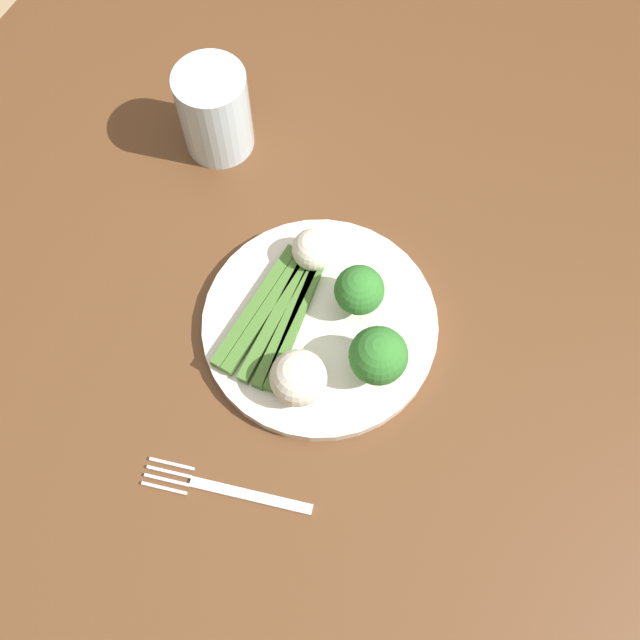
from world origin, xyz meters
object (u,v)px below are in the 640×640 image
object	(u,v)px
plate	(320,325)
broccoli_back	(378,356)
asparagus_bundle	(277,316)
cauliflower_near_fork	(313,250)
dining_table	(317,324)
cauliflower_outer_edge	(298,378)
water_glass	(215,111)
broccoli_left	(360,289)
fork	(225,489)

from	to	relation	value
plate	broccoli_back	distance (m)	0.09
asparagus_bundle	broccoli_back	distance (m)	0.12
broccoli_back	cauliflower_near_fork	size ratio (longest dim) A/B	1.58
dining_table	broccoli_back	world-z (taller)	broccoli_back
cauliflower_outer_edge	water_glass	size ratio (longest dim) A/B	0.52
plate	asparagus_bundle	distance (m)	0.05
plate	broccoli_left	world-z (taller)	broccoli_left
fork	water_glass	size ratio (longest dim) A/B	1.54
plate	broccoli_back	xyz separation A→B (m)	(-0.02, -0.07, 0.05)
broccoli_left	fork	xyz separation A→B (m)	(-0.23, 0.03, -0.05)
cauliflower_outer_edge	cauliflower_near_fork	distance (m)	0.14
broccoli_back	cauliflower_outer_edge	world-z (taller)	broccoli_back
broccoli_left	water_glass	distance (m)	0.27
broccoli_back	fork	size ratio (longest dim) A/B	0.43
dining_table	fork	bearing A→B (deg)	-176.08
dining_table	fork	distance (m)	0.24
plate	cauliflower_near_fork	world-z (taller)	cauliflower_near_fork
broccoli_back	fork	distance (m)	0.19
plate	cauliflower_near_fork	bearing A→B (deg)	32.29
asparagus_bundle	fork	size ratio (longest dim) A/B	0.94
water_glass	dining_table	bearing A→B (deg)	-123.40
dining_table	broccoli_left	size ratio (longest dim) A/B	23.12
cauliflower_outer_edge	water_glass	bearing A→B (deg)	43.99
broccoli_left	water_glass	world-z (taller)	water_glass
cauliflower_outer_edge	fork	xyz separation A→B (m)	(-0.12, 0.02, -0.04)
asparagus_bundle	fork	distance (m)	0.18
cauliflower_near_fork	fork	size ratio (longest dim) A/B	0.27
cauliflower_outer_edge	broccoli_back	bearing A→B (deg)	-50.31
plate	water_glass	distance (m)	0.27
dining_table	broccoli_back	distance (m)	0.18
dining_table	asparagus_bundle	bearing A→B (deg)	158.21
broccoli_left	cauliflower_near_fork	distance (m)	0.07
dining_table	plate	xyz separation A→B (m)	(-0.03, -0.02, 0.09)
cauliflower_near_fork	fork	world-z (taller)	cauliflower_near_fork
broccoli_left	cauliflower_outer_edge	bearing A→B (deg)	172.86
dining_table	plate	world-z (taller)	plate
cauliflower_near_fork	water_glass	world-z (taller)	water_glass
broccoli_left	cauliflower_outer_edge	xyz separation A→B (m)	(-0.11, 0.01, -0.01)
broccoli_left	cauliflower_outer_edge	world-z (taller)	broccoli_left
plate	cauliflower_outer_edge	world-z (taller)	cauliflower_outer_edge
plate	fork	world-z (taller)	plate
broccoli_back	cauliflower_outer_edge	size ratio (longest dim) A/B	1.26
asparagus_bundle	water_glass	bearing A→B (deg)	-137.43
cauliflower_near_fork	water_glass	xyz separation A→B (m)	(0.10, 0.17, 0.02)
fork	asparagus_bundle	bearing A→B (deg)	-92.18
plate	broccoli_back	bearing A→B (deg)	-106.72
cauliflower_outer_edge	cauliflower_near_fork	xyz separation A→B (m)	(0.13, 0.05, -0.01)
cauliflower_near_fork	dining_table	bearing A→B (deg)	-146.66
plate	fork	size ratio (longest dim) A/B	1.48
cauliflower_near_fork	fork	bearing A→B (deg)	-172.51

